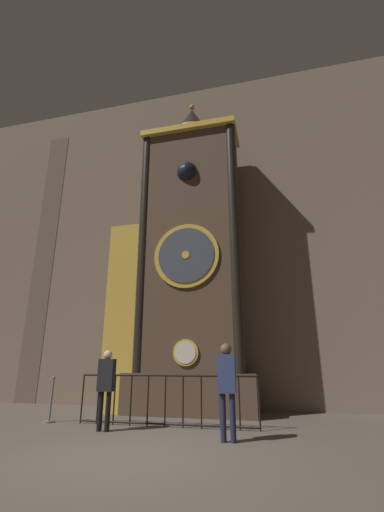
{
  "coord_description": "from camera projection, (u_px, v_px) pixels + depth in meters",
  "views": [
    {
      "loc": [
        2.43,
        -5.47,
        1.39
      ],
      "look_at": [
        -0.13,
        4.8,
        4.7
      ],
      "focal_mm": 24.0,
      "sensor_mm": 36.0,
      "label": 1
    }
  ],
  "objects": [
    {
      "name": "clock_tower",
      "position": [
        183.0,
        263.0,
        11.06
      ],
      "size": [
        4.55,
        1.79,
        10.66
      ],
      "color": "brown",
      "rests_on": "ground_plane"
    },
    {
      "name": "visitor_near",
      "position": [
        106.0,
        382.0,
        7.51
      ],
      "size": [
        0.36,
        0.26,
        1.66
      ],
      "rotation": [
        0.0,
        0.0,
        0.11
      ],
      "color": "black",
      "rests_on": "ground_plane"
    },
    {
      "name": "ground_plane",
      "position": [
        124.0,
        458.0,
        5.21
      ],
      "size": [
        28.0,
        28.0,
        0.0
      ],
      "primitive_type": "plane",
      "color": "brown"
    },
    {
      "name": "railing_fence",
      "position": [
        165.0,
        398.0,
        7.9
      ],
      "size": [
        4.31,
        0.05,
        1.13
      ],
      "color": "black",
      "rests_on": "ground_plane"
    },
    {
      "name": "stanchion_post",
      "position": [
        50.0,
        407.0,
        8.43
      ],
      "size": [
        0.28,
        0.28,
        1.07
      ],
      "color": "gray",
      "rests_on": "ground_plane"
    },
    {
      "name": "cathedral_back_wall",
      "position": [
        202.0,
        228.0,
        12.69
      ],
      "size": [
        24.0,
        0.32,
        12.35
      ],
      "color": "#7A6656",
      "rests_on": "ground_plane"
    },
    {
      "name": "visitor_far",
      "position": [
        227.0,
        381.0,
        6.53
      ],
      "size": [
        0.35,
        0.23,
        1.75
      ],
      "rotation": [
        0.0,
        0.0,
        0.04
      ],
      "color": "#1B213A",
      "rests_on": "ground_plane"
    }
  ]
}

